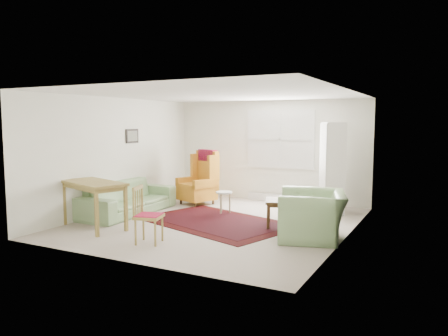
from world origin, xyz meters
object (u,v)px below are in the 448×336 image
at_px(desk, 94,205).
at_px(desk_chair, 149,215).
at_px(armchair, 312,210).
at_px(coffee_table, 283,213).
at_px(cabinet, 332,168).
at_px(stool, 224,202).
at_px(wingback_chair, 197,177).
at_px(sofa, 128,192).

bearing_deg(desk, desk_chair, -13.59).
xyz_separation_m(armchair, desk, (-3.81, -1.14, -0.05)).
xyz_separation_m(coffee_table, cabinet, (0.51, 1.73, 0.72)).
distance_m(coffee_table, desk_chair, 2.60).
xyz_separation_m(stool, desk, (-1.55, -2.28, 0.20)).
height_order(armchair, wingback_chair, wingback_chair).
bearing_deg(stool, desk_chair, -90.00).
distance_m(cabinet, desk, 5.01).
bearing_deg(desk, armchair, 16.65).
bearing_deg(coffee_table, sofa, -173.06).
bearing_deg(desk_chair, armchair, -71.97).
height_order(stool, cabinet, cabinet).
xyz_separation_m(coffee_table, desk_chair, (-1.54, -2.09, 0.21)).
relative_size(armchair, coffee_table, 1.95).
bearing_deg(coffee_table, cabinet, 73.56).
relative_size(wingback_chair, desk, 0.95).
relative_size(sofa, armchair, 1.92).
relative_size(desk, desk_chair, 1.47).
height_order(sofa, wingback_chair, wingback_chair).
relative_size(wingback_chair, desk_chair, 1.39).
relative_size(wingback_chair, stool, 2.73).
relative_size(coffee_table, stool, 1.32).
distance_m(coffee_table, desk, 3.53).
bearing_deg(cabinet, desk, -161.06).
bearing_deg(desk_chair, coffee_table, -52.12).
bearing_deg(sofa, desk, -169.66).
height_order(armchair, cabinet, cabinet).
bearing_deg(stool, wingback_chair, 148.80).
distance_m(sofa, stool, 2.08).
distance_m(coffee_table, cabinet, 1.94).
height_order(coffee_table, cabinet, cabinet).
bearing_deg(wingback_chair, desk_chair, -51.32).
bearing_deg(armchair, stool, -132.98).
bearing_deg(wingback_chair, coffee_table, -4.18).
xyz_separation_m(armchair, coffee_table, (-0.73, 0.57, -0.22)).
height_order(sofa, stool, sofa).
xyz_separation_m(wingback_chair, stool, (1.07, -0.65, -0.41)).
height_order(cabinet, desk, cabinet).
relative_size(sofa, stool, 4.97).
bearing_deg(cabinet, stool, -175.28).
distance_m(stool, desk, 2.76).
height_order(armchair, desk, armchair).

